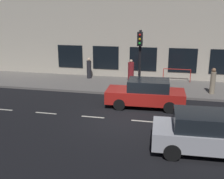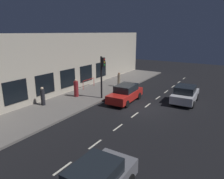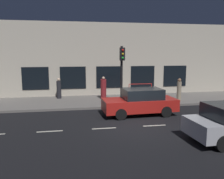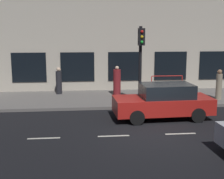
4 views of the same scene
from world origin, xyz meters
The scene contains 10 objects.
ground_plane centered at (0.00, 0.00, 0.00)m, with size 60.00×60.00×0.00m, color black.
sidewalk centered at (6.25, 0.00, 0.07)m, with size 4.50×32.00×0.15m.
building_facade centered at (8.80, 0.00, 3.07)m, with size 0.65×32.00×6.17m.
lane_centre_line centered at (0.00, -1.00, 0.00)m, with size 0.12×27.20×0.01m.
traffic_light centered at (4.32, -0.22, 2.79)m, with size 0.50×0.32×3.98m.
parked_car_2 centered at (2.19, -0.89, 0.79)m, with size 1.98×4.42×1.58m.
pedestrian_0 centered at (5.17, -4.80, 0.93)m, with size 0.42×0.42×1.66m.
pedestrian_1 centered at (7.57, 4.10, 0.89)m, with size 0.46×0.46×1.61m.
pedestrian_2 centered at (6.81, 0.68, 0.94)m, with size 0.44×0.44×1.73m.
red_railing centered at (7.86, -2.60, 0.87)m, with size 0.05×2.02×0.97m.
Camera 3 is at (-11.04, 3.14, 3.67)m, focal length 37.68 mm.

